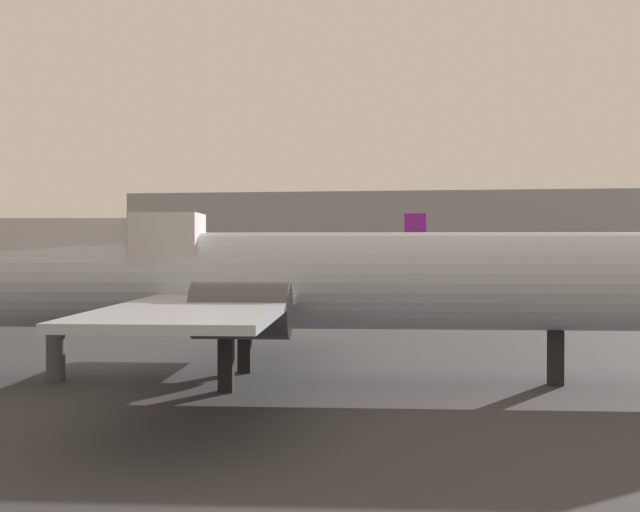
{
  "coord_description": "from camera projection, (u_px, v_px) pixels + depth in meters",
  "views": [
    {
      "loc": [
        0.82,
        -10.08,
        5.25
      ],
      "look_at": [
        -7.35,
        42.21,
        4.37
      ],
      "focal_mm": 44.46,
      "sensor_mm": 36.0,
      "label": 1
    }
  ],
  "objects": [
    {
      "name": "airplane_far_right",
      "position": [
        518.0,
        264.0,
        81.31
      ],
      "size": [
        29.23,
        20.59,
        8.41
      ],
      "rotation": [
        0.0,
        0.0,
        -0.18
      ],
      "color": "#B2BCCC",
      "rests_on": "ground_plane"
    },
    {
      "name": "terminal_building",
      "position": [
        389.0,
        234.0,
        138.27
      ],
      "size": [
        86.2,
        24.56,
        13.57
      ],
      "primitive_type": "cube",
      "color": "#999EA3",
      "rests_on": "ground_plane"
    },
    {
      "name": "airplane_at_gate",
      "position": [
        269.0,
        281.0,
        29.82
      ],
      "size": [
        40.31,
        24.66,
        11.94
      ],
      "rotation": [
        0.0,
        0.0,
        0.09
      ],
      "color": "#B2BCCC",
      "rests_on": "ground_plane"
    }
  ]
}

